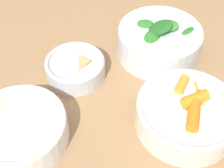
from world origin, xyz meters
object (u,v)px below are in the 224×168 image
object	(u,v)px
bowl_cookies	(75,67)
bowl_greens	(159,40)
bowl_carrots	(187,113)
bowl_beans_hotdog	(19,130)

from	to	relation	value
bowl_cookies	bowl_greens	bearing A→B (deg)	-163.41
bowl_carrots	bowl_beans_hotdog	bearing A→B (deg)	1.62
bowl_greens	bowl_beans_hotdog	world-z (taller)	bowl_greens
bowl_carrots	bowl_greens	world-z (taller)	bowl_greens
bowl_carrots	bowl_beans_hotdog	size ratio (longest dim) A/B	1.08
bowl_carrots	bowl_cookies	size ratio (longest dim) A/B	1.47
bowl_carrots	bowl_cookies	world-z (taller)	bowl_carrots
bowl_cookies	bowl_carrots	bearing A→B (deg)	144.56
bowl_carrots	bowl_greens	xyz separation A→B (m)	(0.01, -0.20, 0.01)
bowl_greens	bowl_beans_hotdog	size ratio (longest dim) A/B	1.09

